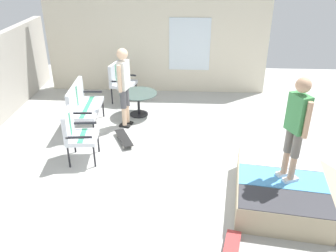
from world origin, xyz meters
The scene contains 11 objects.
ground_plane centered at (0.00, 0.00, -0.05)m, with size 12.00×12.00×0.10m, color #B2B2AD.
house_facade centered at (3.80, 0.49, 1.38)m, with size 0.23×6.00×2.76m.
skate_ramp centered at (-1.10, -1.92, 0.22)m, with size 1.98×2.18×0.45m.
patio_bench centered at (1.30, 1.96, 0.62)m, with size 1.28×0.62×1.02m.
patio_chair_near_house centered at (2.92, 1.41, 0.61)m, with size 0.73×0.67×1.02m.
patio_chair_by_wall centered at (-0.04, 1.69, 0.61)m, with size 0.67×0.61×1.02m.
patio_table centered at (2.06, 0.80, 0.40)m, with size 0.90×0.90×0.57m.
person_watching centered at (1.47, 1.02, 1.06)m, with size 0.47×0.30×1.80m.
person_skater centered at (-1.09, -1.96, 1.41)m, with size 0.45×0.33×1.65m.
skateboard_by_bench centered at (0.70, 0.94, 0.08)m, with size 0.81×0.52×0.10m.
skateboard_spare centered at (-2.32, -0.99, 0.08)m, with size 0.82×0.38×0.10m.
Camera 1 is at (-5.76, -0.36, 3.69)m, focal length 37.79 mm.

